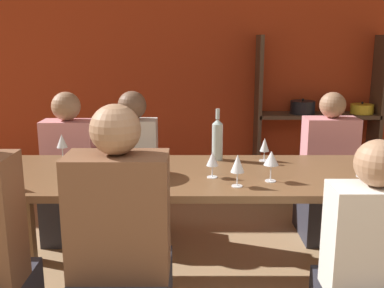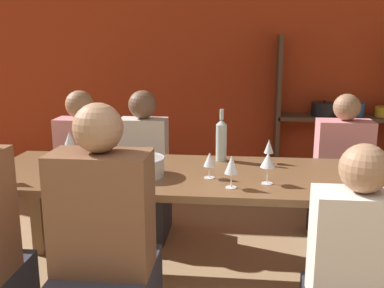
# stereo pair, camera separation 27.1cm
# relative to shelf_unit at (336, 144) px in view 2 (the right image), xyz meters

# --- Properties ---
(wall_back_red) EXTENTS (8.80, 0.06, 2.70)m
(wall_back_red) POSITION_rel_shelf_unit_xyz_m (-1.07, 0.20, 0.81)
(wall_back_red) COLOR #B23819
(wall_back_red) RESTS_ON ground_plane
(shelf_unit) EXTENTS (1.18, 0.30, 1.55)m
(shelf_unit) POSITION_rel_shelf_unit_xyz_m (0.00, 0.00, 0.00)
(shelf_unit) COLOR #4C3828
(shelf_unit) RESTS_ON ground_plane
(dining_table) EXTENTS (2.41, 0.82, 0.74)m
(dining_table) POSITION_rel_shelf_unit_xyz_m (-1.21, -1.75, 0.12)
(dining_table) COLOR brown
(dining_table) RESTS_ON ground_plane
(mixing_bowl) EXTENTS (0.29, 0.29, 0.11)m
(mixing_bowl) POSITION_rel_shelf_unit_xyz_m (-1.49, -1.84, 0.26)
(mixing_bowl) COLOR #B7BABC
(mixing_bowl) RESTS_ON dining_table
(wine_bottle_green) EXTENTS (0.07, 0.07, 0.34)m
(wine_bottle_green) POSITION_rel_shelf_unit_xyz_m (-1.70, -1.78, 0.33)
(wine_bottle_green) COLOR #19381E
(wine_bottle_green) RESTS_ON dining_table
(wine_bottle_dark) EXTENTS (0.07, 0.07, 0.34)m
(wine_bottle_dark) POSITION_rel_shelf_unit_xyz_m (-1.04, -1.46, 0.34)
(wine_bottle_dark) COLOR #B2C6C1
(wine_bottle_dark) RESTS_ON dining_table
(wine_glass_empty_a) EXTENTS (0.07, 0.07, 0.15)m
(wine_glass_empty_a) POSITION_rel_shelf_unit_xyz_m (-1.09, -1.85, 0.31)
(wine_glass_empty_a) COLOR white
(wine_glass_empty_a) RESTS_ON dining_table
(wine_glass_empty_b) EXTENTS (0.08, 0.08, 0.17)m
(wine_glass_empty_b) POSITION_rel_shelf_unit_xyz_m (-0.77, -1.92, 0.33)
(wine_glass_empty_b) COLOR white
(wine_glass_empty_b) RESTS_ON dining_table
(wine_glass_white_a) EXTENTS (0.07, 0.07, 0.18)m
(wine_glass_white_a) POSITION_rel_shelf_unit_xyz_m (-0.96, -2.01, 0.33)
(wine_glass_white_a) COLOR white
(wine_glass_white_a) RESTS_ON dining_table
(wine_glass_empty_c) EXTENTS (0.07, 0.07, 0.18)m
(wine_glass_empty_c) POSITION_rel_shelf_unit_xyz_m (-2.04, -1.49, 0.33)
(wine_glass_empty_c) COLOR white
(wine_glass_empty_c) RESTS_ON dining_table
(wine_glass_empty_d) EXTENTS (0.07, 0.07, 0.18)m
(wine_glass_empty_d) POSITION_rel_shelf_unit_xyz_m (-0.23, -1.83, 0.33)
(wine_glass_empty_d) COLOR white
(wine_glass_empty_d) RESTS_ON dining_table
(wine_glass_red_a) EXTENTS (0.07, 0.07, 0.16)m
(wine_glass_red_a) POSITION_rel_shelf_unit_xyz_m (-2.19, -2.05, 0.32)
(wine_glass_red_a) COLOR white
(wine_glass_red_a) RESTS_ON dining_table
(wine_glass_red_b) EXTENTS (0.07, 0.07, 0.15)m
(wine_glass_red_b) POSITION_rel_shelf_unit_xyz_m (-0.74, -1.49, 0.31)
(wine_glass_red_b) COLOR white
(wine_glass_red_b) RESTS_ON dining_table
(cell_phone) EXTENTS (0.14, 0.16, 0.01)m
(cell_phone) POSITION_rel_shelf_unit_xyz_m (-0.27, -2.04, 0.21)
(cell_phone) COLOR #1E2338
(cell_phone) RESTS_ON dining_table
(person_far_a) EXTENTS (0.39, 0.49, 1.13)m
(person_far_a) POSITION_rel_shelf_unit_xyz_m (-0.16, -0.99, -0.12)
(person_far_a) COLOR #2D2D38
(person_far_a) RESTS_ON ground_plane
(person_far_b) EXTENTS (0.38, 0.47, 1.14)m
(person_far_b) POSITION_rel_shelf_unit_xyz_m (-2.13, -1.01, -0.11)
(person_far_b) COLOR #2D2D38
(person_far_b) RESTS_ON ground_plane
(person_near_c) EXTENTS (0.43, 0.54, 1.25)m
(person_near_c) POSITION_rel_shelf_unit_xyz_m (-1.52, -2.47, -0.08)
(person_near_c) COLOR #2D2D38
(person_near_c) RESTS_ON ground_plane
(person_far_c) EXTENTS (0.36, 0.44, 1.14)m
(person_far_c) POSITION_rel_shelf_unit_xyz_m (-1.64, -1.03, -0.11)
(person_far_c) COLOR #2D2D38
(person_far_c) RESTS_ON ground_plane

